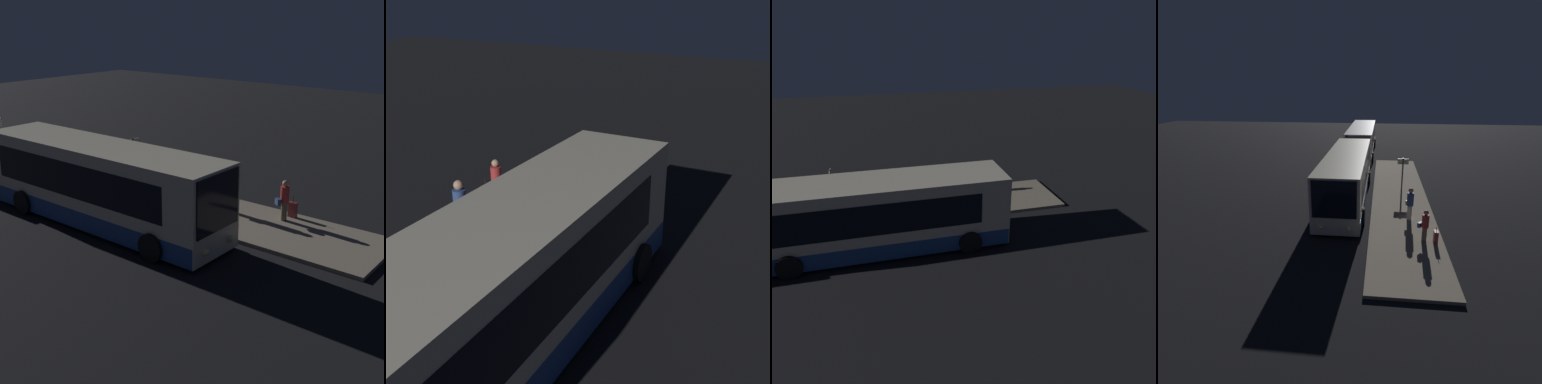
# 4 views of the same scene
# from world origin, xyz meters

# --- Properties ---
(ground) EXTENTS (80.00, 80.00, 0.00)m
(ground) POSITION_xyz_m (0.00, 0.00, 0.00)
(ground) COLOR black
(platform) EXTENTS (20.00, 3.55, 0.14)m
(platform) POSITION_xyz_m (0.00, 3.37, 0.07)
(platform) COLOR gray
(platform) RESTS_ON ground
(bus_lead) EXTENTS (10.86, 2.76, 3.09)m
(bus_lead) POSITION_xyz_m (0.39, -0.07, 1.54)
(bus_lead) COLOR beige
(bus_lead) RESTS_ON ground
(passenger_boarding) EXTENTS (0.60, 0.45, 1.83)m
(passenger_boarding) POSITION_xyz_m (3.42, 3.71, 1.14)
(passenger_boarding) COLOR silver
(passenger_boarding) RESTS_ON platform
(passenger_waiting) EXTENTS (0.55, 0.58, 1.59)m
(passenger_waiting) POSITION_xyz_m (5.79, 4.20, 1.00)
(passenger_waiting) COLOR #6B604C
(passenger_waiting) RESTS_ON platform
(suitcase) EXTENTS (0.34, 0.18, 0.84)m
(suitcase) POSITION_xyz_m (5.90, 4.74, 0.44)
(suitcase) COLOR maroon
(suitcase) RESTS_ON platform
(sign_post) EXTENTS (0.10, 0.75, 2.28)m
(sign_post) POSITION_xyz_m (-1.51, 3.57, 1.58)
(sign_post) COLOR #4C4C51
(sign_post) RESTS_ON platform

